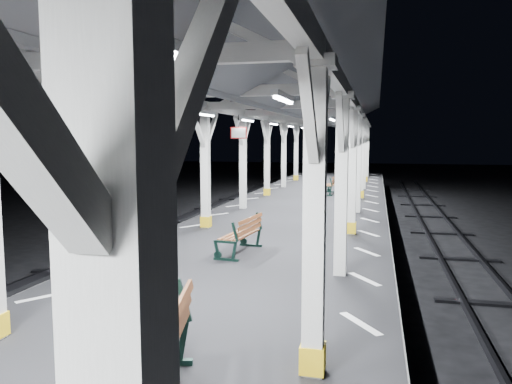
% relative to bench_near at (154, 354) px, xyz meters
% --- Properties ---
extents(ground, '(120.00, 120.00, 0.00)m').
position_rel_bench_near_xyz_m(ground, '(-0.66, 7.02, -1.53)').
color(ground, black).
rests_on(ground, ground).
extents(platform, '(6.00, 50.00, 1.00)m').
position_rel_bench_near_xyz_m(platform, '(-0.66, 7.02, -1.03)').
color(platform, black).
rests_on(platform, ground).
extents(hazard_stripes_left, '(1.00, 48.00, 0.01)m').
position_rel_bench_near_xyz_m(hazard_stripes_left, '(-3.11, 7.02, -0.53)').
color(hazard_stripes_left, silver).
rests_on(hazard_stripes_left, platform).
extents(hazard_stripes_right, '(1.00, 48.00, 0.01)m').
position_rel_bench_near_xyz_m(hazard_stripes_right, '(1.79, 7.02, -0.53)').
color(hazard_stripes_right, silver).
rests_on(hazard_stripes_right, platform).
extents(track_left, '(2.20, 60.00, 0.16)m').
position_rel_bench_near_xyz_m(track_left, '(-5.66, 7.02, -1.45)').
color(track_left, '#2D2D33').
rests_on(track_left, ground).
extents(track_right, '(2.20, 60.00, 0.16)m').
position_rel_bench_near_xyz_m(track_right, '(4.34, 7.02, -1.45)').
color(track_right, '#2D2D33').
rests_on(track_right, ground).
extents(canopy, '(5.40, 49.00, 4.65)m').
position_rel_bench_near_xyz_m(canopy, '(-0.66, 7.01, 3.03)').
color(canopy, silver).
rests_on(canopy, platform).
extents(bench_near, '(1.07, 1.94, 1.00)m').
position_rel_bench_near_xyz_m(bench_near, '(0.00, 0.00, 0.00)').
color(bench_near, black).
rests_on(bench_near, platform).
extents(bench_mid, '(0.73, 1.57, 0.82)m').
position_rel_bench_near_xyz_m(bench_mid, '(-0.84, 6.25, -0.09)').
color(bench_mid, black).
rests_on(bench_mid, platform).
extents(bench_far, '(0.72, 1.57, 0.82)m').
position_rel_bench_near_xyz_m(bench_far, '(0.02, 18.34, -0.09)').
color(bench_far, black).
rests_on(bench_far, platform).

